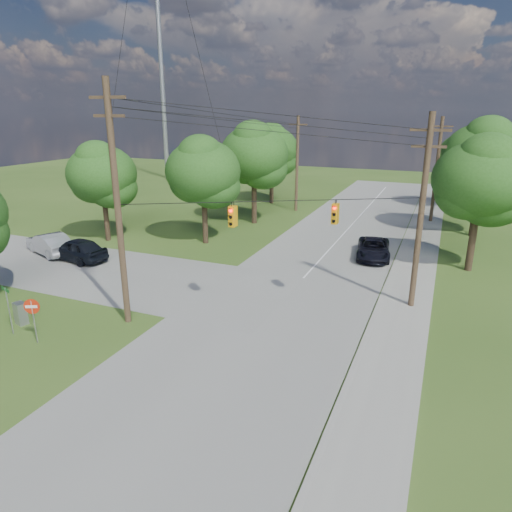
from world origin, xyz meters
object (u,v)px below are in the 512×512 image
at_px(pole_sw, 117,204).
at_px(do_not_enter_sign, 32,311).
at_px(pole_ne, 421,212).
at_px(pole_north_w, 297,163).
at_px(pole_north_e, 437,170).
at_px(control_cabinet, 21,313).
at_px(car_cross_dark, 77,249).
at_px(car_main_north, 373,249).
at_px(car_cross_silver, 50,243).

bearing_deg(pole_sw, do_not_enter_sign, -125.35).
height_order(pole_ne, do_not_enter_sign, pole_ne).
xyz_separation_m(pole_sw, pole_north_w, (-0.40, 29.60, -1.10)).
distance_m(pole_north_e, control_cabinet, 37.15).
xyz_separation_m(car_cross_dark, car_main_north, (19.85, 9.02, -0.15)).
height_order(pole_north_w, car_cross_dark, pole_north_w).
height_order(pole_ne, pole_north_e, pole_ne).
distance_m(pole_sw, pole_north_e, 32.55).
bearing_deg(pole_north_e, car_main_north, -103.85).
xyz_separation_m(car_main_north, do_not_enter_sign, (-12.63, -19.37, 0.91)).
xyz_separation_m(pole_ne, car_main_north, (-3.40, 8.21, -4.74)).
relative_size(pole_north_e, car_cross_dark, 2.01).
bearing_deg(pole_north_w, car_cross_dark, -112.29).
height_order(pole_north_e, car_cross_silver, pole_north_e).
xyz_separation_m(car_main_north, control_cabinet, (-14.99, -18.17, -0.15)).
xyz_separation_m(car_cross_silver, do_not_enter_sign, (10.30, -10.79, 0.79)).
bearing_deg(car_cross_dark, pole_north_w, 165.58).
bearing_deg(pole_north_e, control_cabinet, -119.91).
bearing_deg(car_cross_silver, pole_north_e, 151.19).
distance_m(pole_ne, car_cross_silver, 26.73).
xyz_separation_m(pole_ne, car_cross_silver, (-26.33, -0.37, -4.61)).
bearing_deg(pole_north_w, do_not_enter_sign, -93.67).
bearing_deg(do_not_enter_sign, pole_north_w, 61.79).
bearing_deg(pole_north_e, pole_ne, -90.00).
height_order(pole_ne, car_main_north, pole_ne).
height_order(car_main_north, control_cabinet, car_main_north).
bearing_deg(pole_sw, pole_north_w, 90.77).
distance_m(car_main_north, do_not_enter_sign, 23.14).
distance_m(car_main_north, control_cabinet, 23.56).
height_order(pole_north_w, do_not_enter_sign, pole_north_w).
xyz_separation_m(pole_sw, car_main_north, (10.10, 15.81, -5.50)).
bearing_deg(pole_sw, pole_north_e, 65.48).
bearing_deg(pole_sw, car_cross_dark, 145.13).
relative_size(car_cross_dark, control_cabinet, 4.27).
xyz_separation_m(pole_north_e, pole_north_w, (-13.90, 0.00, 0.00)).
bearing_deg(car_cross_dark, pole_sw, 63.01).
height_order(control_cabinet, do_not_enter_sign, do_not_enter_sign).
relative_size(car_main_north, do_not_enter_sign, 2.25).
relative_size(car_cross_dark, car_main_north, 0.98).
bearing_deg(car_cross_dark, control_cabinet, 35.85).
bearing_deg(car_cross_silver, car_cross_dark, 102.81).
bearing_deg(control_cabinet, pole_north_e, 78.08).
bearing_deg(control_cabinet, do_not_enter_sign, -8.96).
bearing_deg(car_main_north, car_cross_silver, -167.83).
bearing_deg(pole_sw, car_cross_silver, 150.60).
relative_size(pole_north_w, car_cross_silver, 2.00).
xyz_separation_m(pole_north_w, car_cross_dark, (-9.35, -22.81, -4.25)).
bearing_deg(control_cabinet, car_main_north, 68.48).
relative_size(pole_ne, control_cabinet, 9.01).
xyz_separation_m(pole_ne, pole_north_e, (-0.00, 22.00, -0.34)).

